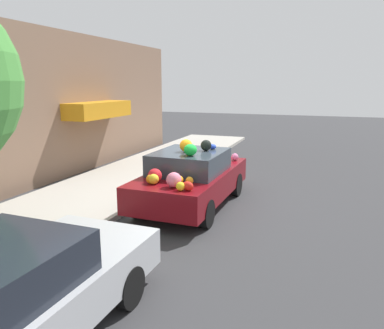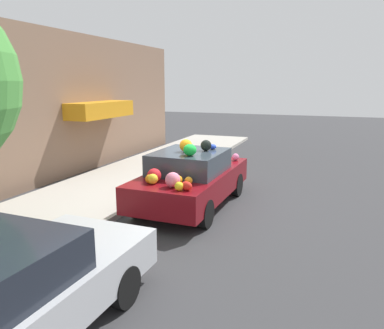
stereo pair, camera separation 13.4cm
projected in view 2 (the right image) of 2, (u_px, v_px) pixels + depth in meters
name	position (u px, v px, depth m)	size (l,w,h in m)	color
ground_plane	(187.00, 205.00, 9.68)	(60.00, 60.00, 0.00)	#38383A
sidewalk_curb	(99.00, 192.00, 10.61)	(24.00, 3.20, 0.13)	#B2ADA3
building_facade	(34.00, 108.00, 11.04)	(18.00, 1.20, 4.75)	#846651
fire_hydrant	(148.00, 172.00, 11.24)	(0.20, 0.20, 0.70)	#B2B2B7
art_car	(191.00, 177.00, 9.42)	(4.16, 1.91, 1.76)	maroon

